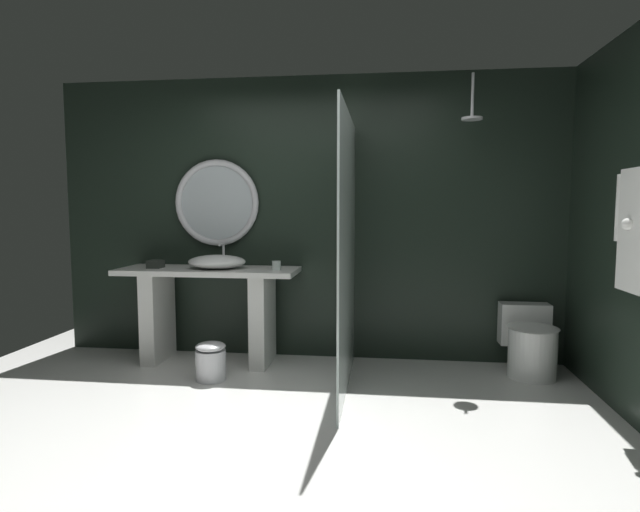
% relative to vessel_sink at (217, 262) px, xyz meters
% --- Properties ---
extents(ground_plane, '(5.76, 5.76, 0.00)m').
position_rel_vessel_sink_xyz_m(ground_plane, '(0.79, -1.54, -0.92)').
color(ground_plane, silver).
extents(back_wall_panel, '(4.80, 0.10, 2.60)m').
position_rel_vessel_sink_xyz_m(back_wall_panel, '(0.79, 0.36, 0.38)').
color(back_wall_panel, black).
rests_on(back_wall_panel, ground_plane).
extents(side_wall_right, '(0.10, 2.47, 2.60)m').
position_rel_vessel_sink_xyz_m(side_wall_right, '(3.14, -0.78, 0.38)').
color(side_wall_right, black).
rests_on(side_wall_right, ground_plane).
extents(vanity_counter, '(1.61, 0.56, 0.86)m').
position_rel_vessel_sink_xyz_m(vanity_counter, '(-0.08, 0.01, -0.40)').
color(vanity_counter, silver).
rests_on(vanity_counter, ground_plane).
extents(vessel_sink, '(0.52, 0.42, 0.22)m').
position_rel_vessel_sink_xyz_m(vessel_sink, '(0.00, 0.00, 0.00)').
color(vessel_sink, white).
rests_on(vessel_sink, vanity_counter).
extents(tumbler_cup, '(0.08, 0.08, 0.08)m').
position_rel_vessel_sink_xyz_m(tumbler_cup, '(0.55, -0.04, -0.02)').
color(tumbler_cup, silver).
rests_on(tumbler_cup, vanity_counter).
extents(tissue_box, '(0.12, 0.13, 0.07)m').
position_rel_vessel_sink_xyz_m(tissue_box, '(-0.57, -0.02, -0.03)').
color(tissue_box, '#282D28').
rests_on(tissue_box, vanity_counter).
extents(round_wall_mirror, '(0.81, 0.06, 0.81)m').
position_rel_vessel_sink_xyz_m(round_wall_mirror, '(-0.08, 0.27, 0.53)').
color(round_wall_mirror, silver).
extents(shower_glass_panel, '(0.02, 1.59, 2.11)m').
position_rel_vessel_sink_xyz_m(shower_glass_panel, '(1.21, -0.49, 0.13)').
color(shower_glass_panel, silver).
rests_on(shower_glass_panel, ground_plane).
extents(rain_shower_head, '(0.17, 0.17, 0.38)m').
position_rel_vessel_sink_xyz_m(rain_shower_head, '(2.19, 0.00, 1.26)').
color(rain_shower_head, silver).
extents(toilet, '(0.42, 0.59, 0.57)m').
position_rel_vessel_sink_xyz_m(toilet, '(2.71, 0.00, -0.65)').
color(toilet, white).
rests_on(toilet, ground_plane).
extents(waste_bin, '(0.25, 0.25, 0.32)m').
position_rel_vessel_sink_xyz_m(waste_bin, '(0.09, -0.48, -0.76)').
color(waste_bin, silver).
rests_on(waste_bin, ground_plane).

